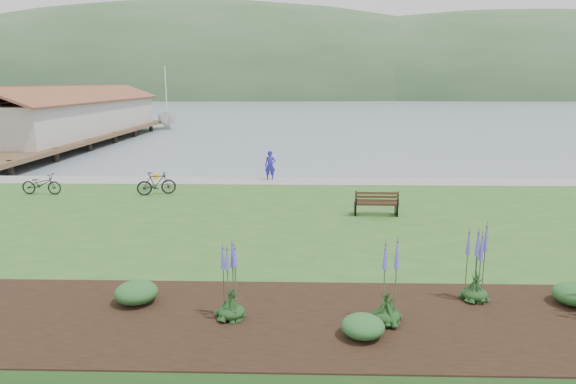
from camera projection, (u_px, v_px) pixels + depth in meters
The scene contains 18 objects.
ground at pixel (268, 222), 21.31m from camera, with size 600.00×600.00×0.00m, color slate.
lawn at pixel (264, 231), 19.31m from camera, with size 34.00×20.00×0.40m, color #2A561E.
shoreline_path at pixel (276, 181), 27.97m from camera, with size 34.00×2.20×0.03m, color gray.
garden_bed at pixel (372, 321), 11.56m from camera, with size 24.00×4.40×0.04m, color black.
far_hillside at pixel (353, 98), 186.95m from camera, with size 580.00×80.00×38.00m, color #2E4F2C, non-canonical shape.
pier_pavilion at pixel (74, 115), 48.18m from camera, with size 8.00×36.00×5.40m.
park_bench at pixel (376, 203), 20.65m from camera, with size 1.74×0.74×1.07m.
person at pixel (270, 163), 28.12m from camera, with size 0.69×0.48×1.91m, color #2622A0.
bicycle_a at pixel (41, 184), 24.60m from camera, with size 1.93×0.67×1.01m, color black.
bicycle_b at pixel (156, 183), 24.51m from camera, with size 1.84×0.53×1.11m, color black.
sailboat at pixel (168, 128), 64.51m from camera, with size 9.23×9.40×24.34m, color silver.
pannier at pixel (156, 177), 28.40m from camera, with size 0.21×0.32×0.34m, color gold.
echium_0 at pixel (387, 288), 11.25m from camera, with size 0.62×0.62×2.15m.
echium_1 at pixel (477, 264), 12.44m from camera, with size 0.62×0.62×2.16m.
echium_4 at pixel (231, 279), 11.46m from camera, with size 0.62×0.62×2.17m.
shrub_0 at pixel (136, 292), 12.43m from camera, with size 1.04×1.04×0.52m, color #1E4C21.
shrub_1 at pixel (363, 326), 10.76m from camera, with size 0.93×0.93×0.46m, color #1E4C21.
shrub_2 at pixel (574, 294), 12.34m from camera, with size 1.00×1.00×0.50m, color #1E4C21.
Camera 1 is at (1.40, -20.54, 5.69)m, focal length 32.00 mm.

